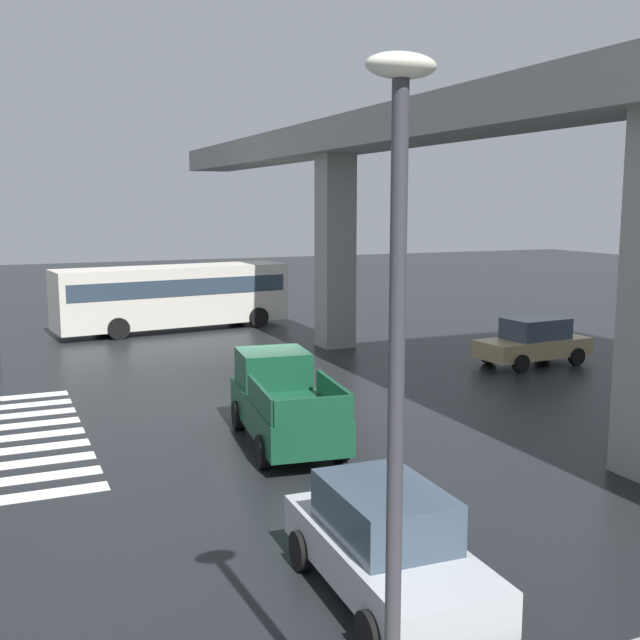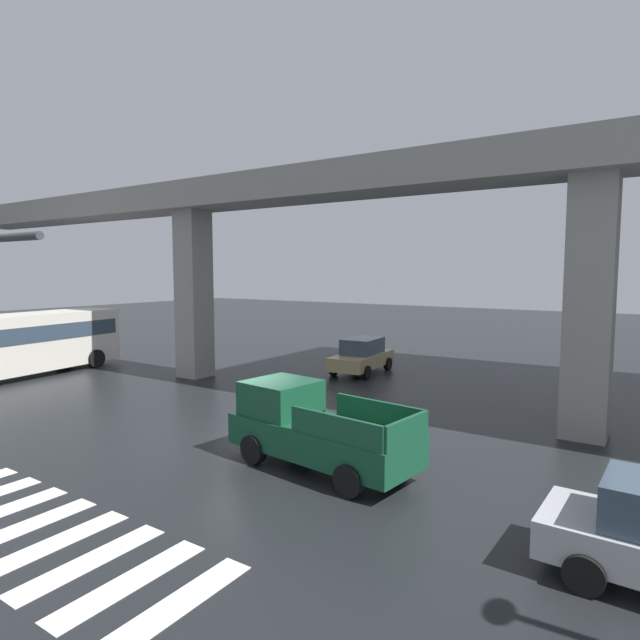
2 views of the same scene
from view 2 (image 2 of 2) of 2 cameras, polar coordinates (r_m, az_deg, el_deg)
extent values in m
plane|color=black|center=(16.33, -8.16, -12.72)|extent=(120.00, 120.00, 0.00)
cube|color=silver|center=(12.60, -29.37, -18.95)|extent=(0.55, 2.80, 0.01)
cube|color=silver|center=(11.71, -26.74, -20.74)|extent=(0.55, 2.80, 0.01)
cube|color=silver|center=(10.86, -23.61, -22.78)|extent=(0.55, 2.80, 0.01)
cube|color=silver|center=(10.06, -19.86, -25.06)|extent=(0.55, 2.80, 0.01)
cube|color=silver|center=(9.32, -15.30, -27.61)|extent=(0.55, 2.80, 0.01)
cube|color=gray|center=(20.63, 2.96, 14.85)|extent=(55.41, 2.45, 1.20)
cube|color=gray|center=(25.70, -13.48, 2.70)|extent=(1.30, 1.30, 7.86)
cube|color=gray|center=(17.65, 27.12, 1.12)|extent=(1.30, 1.30, 7.86)
cube|color=#14472D|center=(13.78, 0.19, -12.70)|extent=(5.30, 2.52, 0.80)
cube|color=#14472D|center=(14.50, -4.22, -8.31)|extent=(1.90, 1.95, 0.90)
cube|color=#3F5160|center=(14.82, -5.51, -8.02)|extent=(0.31, 1.67, 0.77)
cube|color=#14472D|center=(12.23, 1.65, -11.62)|extent=(2.64, 0.43, 0.60)
cube|color=#14472D|center=(13.58, 6.37, -9.92)|extent=(2.64, 0.43, 0.60)
cube|color=#14472D|center=(12.17, 9.37, -11.78)|extent=(0.32, 1.75, 0.60)
cylinder|color=black|center=(14.34, -7.18, -13.69)|extent=(0.79, 0.37, 0.76)
cylinder|color=black|center=(15.55, -2.13, -12.14)|extent=(0.79, 0.37, 0.76)
cylinder|color=black|center=(12.32, 3.18, -16.92)|extent=(0.79, 0.37, 0.76)
cylinder|color=black|center=(13.71, 7.94, -14.62)|extent=(0.79, 0.37, 0.76)
cube|color=beige|center=(28.57, -30.58, -2.27)|extent=(3.79, 11.02, 2.70)
cube|color=#2D3D4C|center=(28.52, -30.62, -1.32)|extent=(3.77, 10.49, 0.76)
cube|color=#2D3D4C|center=(31.73, -22.47, -0.63)|extent=(2.24, 0.35, 1.49)
cylinder|color=black|center=(31.87, -25.97, -3.45)|extent=(0.46, 1.00, 0.96)
cylinder|color=black|center=(29.97, -23.11, -3.86)|extent=(0.46, 1.00, 0.96)
cube|color=tan|center=(26.31, 4.52, -4.33)|extent=(2.08, 4.42, 0.64)
cube|color=#384756|center=(26.30, 4.62, -2.79)|extent=(1.66, 2.34, 0.76)
cylinder|color=black|center=(24.83, 5.04, -5.66)|extent=(0.29, 0.66, 0.64)
cylinder|color=black|center=(25.57, 1.49, -5.32)|extent=(0.29, 0.66, 0.64)
cylinder|color=black|center=(27.24, 7.34, -4.70)|extent=(0.29, 0.66, 0.64)
cylinder|color=black|center=(27.92, 4.05, -4.43)|extent=(0.29, 0.66, 0.64)
cylinder|color=black|center=(11.58, 28.04, -19.40)|extent=(0.65, 0.26, 0.64)
cylinder|color=black|center=(10.04, 26.65, -23.33)|extent=(0.65, 0.26, 0.64)
camera|label=1|loc=(11.10, 100.55, 3.45)|focal=43.60mm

